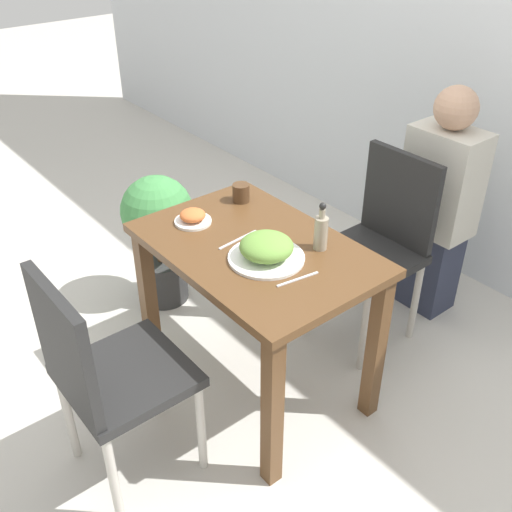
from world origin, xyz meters
name	(u,v)px	position (x,y,z in m)	size (l,w,h in m)	color
ground_plane	(256,383)	(0.00, 0.00, 0.00)	(16.00, 16.00, 0.00)	beige
wall_back	(505,37)	(0.00, 1.51, 1.30)	(8.00, 0.05, 2.60)	silver
dining_table	(256,273)	(0.00, 0.00, 0.60)	(0.95, 0.64, 0.73)	brown
chair_near	(104,371)	(0.04, -0.70, 0.52)	(0.42, 0.42, 0.91)	black
chair_far	(380,238)	(0.05, 0.70, 0.52)	(0.42, 0.42, 0.91)	black
food_plate	(266,249)	(0.10, -0.03, 0.78)	(0.29, 0.29, 0.10)	white
side_plate	(193,217)	(-0.30, -0.09, 0.76)	(0.15, 0.15, 0.06)	white
drink_cup	(241,193)	(-0.33, 0.18, 0.77)	(0.08, 0.08, 0.08)	#4C331E
sauce_bottle	(321,231)	(0.17, 0.18, 0.81)	(0.05, 0.05, 0.20)	gray
fork_utensil	(238,240)	(-0.07, -0.03, 0.74)	(0.03, 0.20, 0.00)	silver
spoon_utensil	(298,279)	(0.27, -0.03, 0.74)	(0.04, 0.17, 0.00)	silver
potted_plant_left	(159,228)	(-0.82, 0.03, 0.43)	(0.36, 0.36, 0.71)	#333333
person_figure	(438,206)	(0.08, 1.08, 0.58)	(0.34, 0.22, 1.17)	#2D3347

